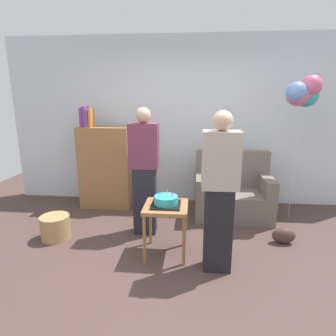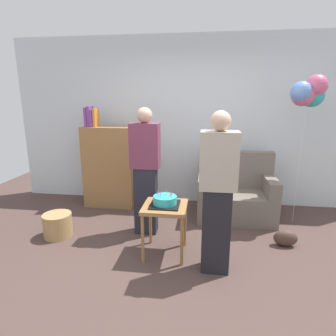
{
  "view_description": "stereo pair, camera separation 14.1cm",
  "coord_description": "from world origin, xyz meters",
  "px_view_note": "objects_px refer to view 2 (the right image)",
  "views": [
    {
      "loc": [
        0.07,
        -2.64,
        1.74
      ],
      "look_at": [
        -0.22,
        0.5,
        0.95
      ],
      "focal_mm": 30.1,
      "sensor_mm": 36.0,
      "label": 1
    },
    {
      "loc": [
        0.21,
        -2.63,
        1.74
      ],
      "look_at": [
        -0.22,
        0.5,
        0.95
      ],
      "focal_mm": 30.1,
      "sensor_mm": 36.0,
      "label": 2
    }
  ],
  "objects_px": {
    "handbag": "(285,238)",
    "birthday_cake": "(165,201)",
    "couch": "(235,195)",
    "person_blowing_candles": "(146,171)",
    "wicker_basket": "(58,225)",
    "side_table": "(165,213)",
    "person_holding_cake": "(217,194)",
    "balloon_bunch": "(308,92)",
    "bookshelf": "(109,166)"
  },
  "relations": [
    {
      "from": "bookshelf",
      "to": "birthday_cake",
      "type": "xyz_separation_m",
      "value": [
        1.12,
        -1.38,
        -0.03
      ]
    },
    {
      "from": "side_table",
      "to": "person_holding_cake",
      "type": "distance_m",
      "value": 0.69
    },
    {
      "from": "bookshelf",
      "to": "birthday_cake",
      "type": "height_order",
      "value": "bookshelf"
    },
    {
      "from": "side_table",
      "to": "person_holding_cake",
      "type": "relative_size",
      "value": 0.36
    },
    {
      "from": "bookshelf",
      "to": "wicker_basket",
      "type": "height_order",
      "value": "bookshelf"
    },
    {
      "from": "bookshelf",
      "to": "handbag",
      "type": "distance_m",
      "value": 2.78
    },
    {
      "from": "birthday_cake",
      "to": "person_blowing_candles",
      "type": "distance_m",
      "value": 0.64
    },
    {
      "from": "balloon_bunch",
      "to": "person_blowing_candles",
      "type": "bearing_deg",
      "value": -163.8
    },
    {
      "from": "balloon_bunch",
      "to": "couch",
      "type": "bearing_deg",
      "value": 175.83
    },
    {
      "from": "person_holding_cake",
      "to": "person_blowing_candles",
      "type": "bearing_deg",
      "value": -19.95
    },
    {
      "from": "couch",
      "to": "wicker_basket",
      "type": "bearing_deg",
      "value": -157.97
    },
    {
      "from": "birthday_cake",
      "to": "balloon_bunch",
      "type": "bearing_deg",
      "value": 32.72
    },
    {
      "from": "person_blowing_candles",
      "to": "handbag",
      "type": "bearing_deg",
      "value": -26.36
    },
    {
      "from": "bookshelf",
      "to": "person_blowing_candles",
      "type": "relative_size",
      "value": 0.99
    },
    {
      "from": "side_table",
      "to": "wicker_basket",
      "type": "xyz_separation_m",
      "value": [
        -1.43,
        0.23,
        -0.35
      ]
    },
    {
      "from": "side_table",
      "to": "wicker_basket",
      "type": "relative_size",
      "value": 1.64
    },
    {
      "from": "handbag",
      "to": "person_blowing_candles",
      "type": "bearing_deg",
      "value": 175.08
    },
    {
      "from": "person_blowing_candles",
      "to": "handbag",
      "type": "relative_size",
      "value": 5.82
    },
    {
      "from": "birthday_cake",
      "to": "balloon_bunch",
      "type": "distance_m",
      "value": 2.36
    },
    {
      "from": "couch",
      "to": "side_table",
      "type": "distance_m",
      "value": 1.47
    },
    {
      "from": "couch",
      "to": "bookshelf",
      "type": "height_order",
      "value": "bookshelf"
    },
    {
      "from": "couch",
      "to": "wicker_basket",
      "type": "height_order",
      "value": "couch"
    },
    {
      "from": "side_table",
      "to": "balloon_bunch",
      "type": "relative_size",
      "value": 0.29
    },
    {
      "from": "couch",
      "to": "side_table",
      "type": "height_order",
      "value": "couch"
    },
    {
      "from": "side_table",
      "to": "balloon_bunch",
      "type": "distance_m",
      "value": 2.43
    },
    {
      "from": "person_blowing_candles",
      "to": "balloon_bunch",
      "type": "distance_m",
      "value": 2.34
    },
    {
      "from": "bookshelf",
      "to": "birthday_cake",
      "type": "bearing_deg",
      "value": -51.01
    },
    {
      "from": "handbag",
      "to": "bookshelf",
      "type": "bearing_deg",
      "value": 158.09
    },
    {
      "from": "wicker_basket",
      "to": "couch",
      "type": "bearing_deg",
      "value": 22.03
    },
    {
      "from": "bookshelf",
      "to": "person_holding_cake",
      "type": "height_order",
      "value": "person_holding_cake"
    },
    {
      "from": "handbag",
      "to": "birthday_cake",
      "type": "bearing_deg",
      "value": -165.64
    },
    {
      "from": "person_blowing_candles",
      "to": "person_holding_cake",
      "type": "bearing_deg",
      "value": -61.83
    },
    {
      "from": "bookshelf",
      "to": "birthday_cake",
      "type": "distance_m",
      "value": 1.77
    },
    {
      "from": "birthday_cake",
      "to": "wicker_basket",
      "type": "xyz_separation_m",
      "value": [
        -1.43,
        0.23,
        -0.49
      ]
    },
    {
      "from": "bookshelf",
      "to": "wicker_basket",
      "type": "xyz_separation_m",
      "value": [
        -0.31,
        -1.15,
        -0.52
      ]
    },
    {
      "from": "couch",
      "to": "balloon_bunch",
      "type": "distance_m",
      "value": 1.69
    },
    {
      "from": "side_table",
      "to": "birthday_cake",
      "type": "relative_size",
      "value": 1.84
    },
    {
      "from": "side_table",
      "to": "person_blowing_candles",
      "type": "height_order",
      "value": "person_blowing_candles"
    },
    {
      "from": "couch",
      "to": "birthday_cake",
      "type": "height_order",
      "value": "couch"
    },
    {
      "from": "person_blowing_candles",
      "to": "balloon_bunch",
      "type": "bearing_deg",
      "value": -5.24
    },
    {
      "from": "couch",
      "to": "person_holding_cake",
      "type": "distance_m",
      "value": 1.52
    },
    {
      "from": "couch",
      "to": "person_blowing_candles",
      "type": "bearing_deg",
      "value": -151.56
    },
    {
      "from": "person_blowing_candles",
      "to": "wicker_basket",
      "type": "distance_m",
      "value": 1.33
    },
    {
      "from": "side_table",
      "to": "person_holding_cake",
      "type": "height_order",
      "value": "person_holding_cake"
    },
    {
      "from": "birthday_cake",
      "to": "person_holding_cake",
      "type": "height_order",
      "value": "person_holding_cake"
    },
    {
      "from": "person_holding_cake",
      "to": "wicker_basket",
      "type": "xyz_separation_m",
      "value": [
        -1.98,
        0.47,
        -0.68
      ]
    },
    {
      "from": "person_blowing_candles",
      "to": "balloon_bunch",
      "type": "relative_size",
      "value": 0.8
    },
    {
      "from": "bookshelf",
      "to": "balloon_bunch",
      "type": "height_order",
      "value": "balloon_bunch"
    },
    {
      "from": "couch",
      "to": "side_table",
      "type": "bearing_deg",
      "value": -127.18
    },
    {
      "from": "side_table",
      "to": "balloon_bunch",
      "type": "bearing_deg",
      "value": 32.72
    }
  ]
}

